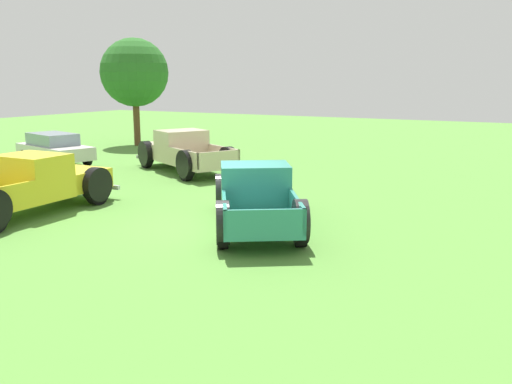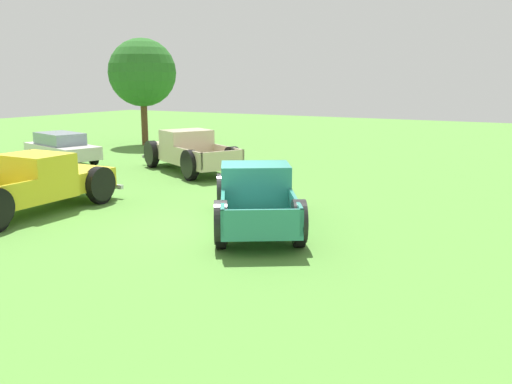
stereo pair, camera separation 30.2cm
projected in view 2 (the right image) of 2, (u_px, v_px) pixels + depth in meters
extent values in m
plane|color=#548C38|center=(222.00, 226.00, 13.66)|extent=(80.00, 80.00, 0.00)
cube|color=#2D8475|center=(253.00, 188.00, 15.10)|extent=(2.12, 2.12, 0.56)
cube|color=silver|center=(252.00, 183.00, 15.86)|extent=(0.81, 1.20, 0.47)
sphere|color=silver|center=(230.00, 182.00, 15.80)|extent=(0.20, 0.20, 0.20)
sphere|color=silver|center=(273.00, 182.00, 15.87)|extent=(0.20, 0.20, 0.20)
cube|color=#2D8475|center=(255.00, 187.00, 13.65)|extent=(2.03, 2.14, 1.17)
cube|color=#8C9EA8|center=(254.00, 173.00, 14.20)|extent=(0.83, 1.25, 0.51)
cube|color=#2D8475|center=(259.00, 225.00, 12.07)|extent=(2.71, 2.58, 0.10)
cube|color=#2D8475|center=(223.00, 211.00, 11.96)|extent=(1.83, 1.23, 0.56)
cube|color=#2D8475|center=(296.00, 210.00, 12.04)|extent=(1.83, 1.23, 0.56)
cube|color=#2D8475|center=(262.00, 223.00, 11.00)|extent=(0.99, 1.47, 0.56)
cylinder|color=black|center=(222.00, 198.00, 15.11)|extent=(0.77, 0.61, 0.77)
cylinder|color=#B7B7BC|center=(222.00, 198.00, 15.11)|extent=(0.39, 0.37, 0.31)
cylinder|color=black|center=(222.00, 191.00, 15.07)|extent=(0.97, 0.77, 0.97)
cylinder|color=black|center=(283.00, 197.00, 15.20)|extent=(0.77, 0.61, 0.77)
cylinder|color=#B7B7BC|center=(283.00, 197.00, 15.20)|extent=(0.39, 0.37, 0.31)
cylinder|color=black|center=(283.00, 190.00, 15.16)|extent=(0.97, 0.77, 0.97)
cylinder|color=black|center=(221.00, 231.00, 11.79)|extent=(0.77, 0.61, 0.77)
cylinder|color=#B7B7BC|center=(221.00, 231.00, 11.78)|extent=(0.39, 0.37, 0.31)
cylinder|color=black|center=(221.00, 222.00, 11.75)|extent=(0.97, 0.77, 0.97)
cylinder|color=black|center=(299.00, 230.00, 11.87)|extent=(0.77, 0.61, 0.77)
cylinder|color=#B7B7BC|center=(299.00, 230.00, 11.87)|extent=(0.39, 0.37, 0.31)
cylinder|color=black|center=(299.00, 221.00, 11.83)|extent=(0.97, 0.77, 0.97)
cube|color=silver|center=(251.00, 193.00, 15.97)|extent=(1.09, 1.61, 0.12)
cube|color=#C6B793|center=(171.00, 149.00, 23.14)|extent=(2.19, 2.18, 0.59)
cube|color=silver|center=(164.00, 147.00, 23.82)|extent=(1.34, 0.73, 0.50)
sphere|color=silver|center=(150.00, 148.00, 23.44)|extent=(0.22, 0.22, 0.22)
sphere|color=silver|center=(177.00, 146.00, 24.14)|extent=(0.22, 0.22, 0.22)
cube|color=#C6B793|center=(187.00, 145.00, 21.83)|extent=(2.24, 2.07, 1.24)
cube|color=#8C9EA8|center=(180.00, 137.00, 22.32)|extent=(1.41, 0.74, 0.55)
cube|color=#C6B793|center=(208.00, 165.00, 20.44)|extent=(2.63, 2.83, 0.11)
cube|color=#C6B793|center=(188.00, 158.00, 19.91)|extent=(1.10, 2.06, 0.59)
cube|color=#C6B793|center=(228.00, 154.00, 20.83)|extent=(1.10, 2.06, 0.59)
cube|color=#C6B793|center=(223.00, 159.00, 19.48)|extent=(1.65, 0.89, 0.59)
cylinder|color=black|center=(152.00, 158.00, 22.71)|extent=(0.58, 0.84, 0.82)
cylinder|color=#B7B7BC|center=(152.00, 158.00, 22.71)|extent=(0.38, 0.41, 0.33)
cylinder|color=black|center=(152.00, 153.00, 22.67)|extent=(0.74, 1.06, 1.03)
cylinder|color=black|center=(191.00, 155.00, 23.68)|extent=(0.58, 0.84, 0.82)
cylinder|color=#B7B7BC|center=(191.00, 155.00, 23.68)|extent=(0.38, 0.41, 0.33)
cylinder|color=black|center=(191.00, 150.00, 23.64)|extent=(0.74, 1.06, 1.03)
cylinder|color=black|center=(190.00, 170.00, 19.75)|extent=(0.58, 0.84, 0.82)
cylinder|color=#B7B7BC|center=(190.00, 170.00, 19.74)|extent=(0.38, 0.41, 0.33)
cylinder|color=black|center=(190.00, 164.00, 19.71)|extent=(0.74, 1.06, 1.03)
cylinder|color=black|center=(233.00, 165.00, 20.72)|extent=(0.58, 0.84, 0.82)
cylinder|color=#B7B7BC|center=(233.00, 165.00, 20.72)|extent=(0.38, 0.41, 0.33)
cylinder|color=black|center=(233.00, 160.00, 20.68)|extent=(0.74, 1.06, 1.03)
cube|color=silver|center=(163.00, 155.00, 23.92)|extent=(1.80, 0.99, 0.13)
cube|color=yellow|center=(78.00, 178.00, 16.38)|extent=(1.64, 1.66, 0.58)
cube|color=silver|center=(97.00, 174.00, 17.08)|extent=(0.11, 1.45, 0.49)
sphere|color=silver|center=(82.00, 172.00, 17.35)|extent=(0.21, 0.21, 0.21)
sphere|color=silver|center=(112.00, 175.00, 16.76)|extent=(0.21, 0.21, 0.21)
cube|color=yellow|center=(37.00, 175.00, 15.03)|extent=(1.43, 1.81, 1.22)
cube|color=#8C9EA8|center=(55.00, 163.00, 15.54)|extent=(0.09, 1.53, 0.54)
cube|color=yellow|center=(1.00, 198.00, 13.13)|extent=(2.22, 0.15, 0.58)
cylinder|color=black|center=(58.00, 185.00, 16.85)|extent=(0.81, 0.26, 0.80)
cylinder|color=#B7B7BC|center=(58.00, 185.00, 16.85)|extent=(0.33, 0.26, 0.32)
cylinder|color=black|center=(57.00, 179.00, 16.81)|extent=(1.02, 0.33, 1.02)
cylinder|color=black|center=(100.00, 191.00, 16.02)|extent=(0.81, 0.26, 0.80)
cylinder|color=#B7B7BC|center=(101.00, 191.00, 16.02)|extent=(0.33, 0.26, 0.32)
cylinder|color=black|center=(100.00, 184.00, 15.98)|extent=(1.02, 0.33, 1.02)
cube|color=silver|center=(99.00, 184.00, 17.18)|extent=(0.16, 1.93, 0.13)
cube|color=silver|center=(62.00, 151.00, 23.73)|extent=(2.62, 4.34, 0.55)
cube|color=#7F939E|center=(60.00, 138.00, 23.72)|extent=(1.92, 2.55, 0.51)
cylinder|color=black|center=(94.00, 158.00, 23.35)|extent=(0.33, 0.62, 0.59)
cylinder|color=black|center=(61.00, 162.00, 22.33)|extent=(0.33, 0.62, 0.59)
cylinder|color=black|center=(64.00, 153.00, 25.25)|extent=(0.33, 0.62, 0.59)
cylinder|color=black|center=(33.00, 156.00, 24.22)|extent=(0.33, 0.62, 0.59)
cylinder|color=brown|center=(144.00, 122.00, 30.40)|extent=(0.36, 0.36, 2.63)
sphere|color=#286623|center=(142.00, 72.00, 29.85)|extent=(3.72, 3.72, 3.72)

